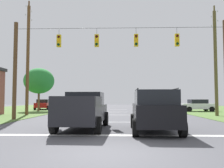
{
  "coord_description": "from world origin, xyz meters",
  "views": [
    {
      "loc": [
        0.19,
        -7.08,
        1.58
      ],
      "look_at": [
        -0.39,
        10.97,
        2.7
      ],
      "focal_mm": 38.76,
      "sensor_mm": 36.0,
      "label": 1
    }
  ],
  "objects": [
    {
      "name": "lane_dash_0",
      "position": [
        0.0,
        9.53,
        0.0
      ],
      "size": [
        2.5,
        0.15,
        0.01
      ],
      "primitive_type": "cube",
      "rotation": [
        0.0,
        0.0,
        1.57
      ],
      "color": "white",
      "rests_on": "ground"
    },
    {
      "name": "distant_car_crossing_white",
      "position": [
        10.08,
        23.95,
        0.79
      ],
      "size": [
        4.41,
        2.25,
        1.52
      ],
      "color": "silver",
      "rests_on": "ground"
    },
    {
      "name": "distant_car_oncoming",
      "position": [
        -11.14,
        28.55,
        0.79
      ],
      "size": [
        2.35,
        4.45,
        1.52
      ],
      "color": "maroon",
      "rests_on": "ground"
    },
    {
      "name": "utility_pole_near_left",
      "position": [
        -8.91,
        16.35,
        5.7
      ],
      "size": [
        0.31,
        1.7,
        11.42
      ],
      "color": "brown",
      "rests_on": "ground"
    },
    {
      "name": "lane_dash_1",
      "position": [
        0.0,
        16.92,
        0.0
      ],
      "size": [
        2.5,
        0.15,
        0.01
      ],
      "primitive_type": "cube",
      "rotation": [
        0.0,
        0.0,
        1.57
      ],
      "color": "white",
      "rests_on": "ground"
    },
    {
      "name": "pickup_truck",
      "position": [
        -1.72,
        5.76,
        0.97
      ],
      "size": [
        2.44,
        5.47,
        1.95
      ],
      "color": "black",
      "rests_on": "ground"
    },
    {
      "name": "tree_roadside_right",
      "position": [
        -10.52,
        24.57,
        3.97
      ],
      "size": [
        3.97,
        3.97,
        5.67
      ],
      "color": "brown",
      "rests_on": "ground"
    },
    {
      "name": "lane_dash_2",
      "position": [
        0.0,
        22.32,
        0.0
      ],
      "size": [
        2.5,
        0.15,
        0.01
      ],
      "primitive_type": "cube",
      "rotation": [
        0.0,
        0.0,
        1.57
      ],
      "color": "white",
      "rests_on": "ground"
    },
    {
      "name": "ground_plane",
      "position": [
        0.0,
        0.0,
        0.0
      ],
      "size": [
        120.0,
        120.0,
        0.0
      ],
      "primitive_type": "plane",
      "color": "#47474C"
    },
    {
      "name": "lane_dash_3",
      "position": [
        0.0,
        28.61,
        0.0
      ],
      "size": [
        2.5,
        0.15,
        0.01
      ],
      "primitive_type": "cube",
      "rotation": [
        0.0,
        0.0,
        1.57
      ],
      "color": "white",
      "rests_on": "ground"
    },
    {
      "name": "stop_bar_stripe",
      "position": [
        0.0,
        3.53,
        0.0
      ],
      "size": [
        13.62,
        0.45,
        0.01
      ],
      "primitive_type": "cube",
      "color": "white",
      "rests_on": "ground"
    },
    {
      "name": "suv_black",
      "position": [
        1.86,
        4.7,
        1.06
      ],
      "size": [
        2.31,
        4.85,
        2.05
      ],
      "color": "black",
      "rests_on": "ground"
    },
    {
      "name": "overhead_signal_span",
      "position": [
        0.11,
        11.22,
        4.22
      ],
      "size": [
        16.39,
        0.31,
        7.56
      ],
      "color": "brown",
      "rests_on": "ground"
    },
    {
      "name": "utility_pole_mid_right",
      "position": [
        9.18,
        15.67,
        5.2
      ],
      "size": [
        0.31,
        1.62,
        10.44
      ],
      "color": "brown",
      "rests_on": "ground"
    }
  ]
}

